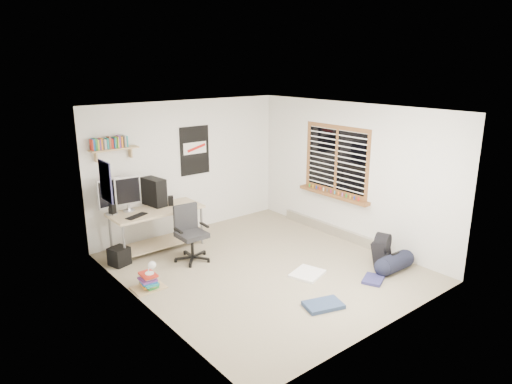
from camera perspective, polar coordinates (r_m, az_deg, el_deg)
floor at (r=7.39m, az=0.97°, el=-9.43°), size 4.00×4.50×0.01m
ceiling at (r=6.71m, az=1.07°, el=10.33°), size 4.00×4.50×0.01m
back_wall at (r=8.75m, az=-8.51°, el=3.12°), size 4.00×0.01×2.50m
left_wall at (r=5.92m, az=-14.07°, el=-3.35°), size 0.01×4.50×2.50m
right_wall at (r=8.34m, az=11.67°, el=2.34°), size 0.01×4.50×2.50m
desk at (r=8.14m, az=-12.23°, el=-4.54°), size 1.72×1.26×0.72m
monitor_left at (r=7.91m, az=-17.72°, el=-0.98°), size 0.46×0.19×0.49m
monitor_right at (r=7.98m, az=-15.72°, el=-0.69°), size 0.45×0.15×0.48m
pc_tower at (r=8.21m, az=-12.62°, el=0.01°), size 0.29×0.50×0.49m
keyboard at (r=7.73m, az=-14.69°, el=-2.94°), size 0.42×0.27×0.02m
speaker_left at (r=7.92m, az=-17.52°, el=-2.11°), size 0.12×0.12×0.18m
speaker_right at (r=8.18m, az=-10.61°, el=-1.10°), size 0.12×0.12×0.18m
office_chair at (r=7.53m, az=-8.04°, el=-5.01°), size 0.64×0.64×0.93m
wall_shelf at (r=7.92m, az=-17.32°, el=5.17°), size 0.80×0.22×0.24m
poster_back_wall at (r=8.74m, az=-7.66°, el=5.15°), size 0.62×0.03×0.92m
poster_left_wall at (r=6.93m, az=-18.30°, el=1.26°), size 0.02×0.42×0.60m
window at (r=8.44m, az=9.94°, el=3.99°), size 0.10×1.50×1.26m
baseboard_heater at (r=8.82m, az=9.54°, el=-4.69°), size 0.08×2.50×0.18m
backpack at (r=7.65m, az=15.44°, el=-7.45°), size 0.40×0.36×0.44m
duffel_bag at (r=7.52m, az=16.92°, el=-8.48°), size 0.29×0.29×0.56m
tshirt at (r=7.18m, az=6.44°, el=-10.12°), size 0.60×0.55×0.04m
jeans_a at (r=6.35m, az=8.41°, el=-13.79°), size 0.58×0.46×0.06m
jeans_b at (r=7.17m, az=14.45°, el=-10.55°), size 0.44×0.40×0.05m
book_stack at (r=6.87m, az=-13.35°, el=-10.50°), size 0.61×0.56×0.33m
desk_lamp at (r=6.76m, az=-13.25°, el=-8.78°), size 0.17×0.23×0.21m
subwoofer at (r=7.74m, az=-16.72°, el=-7.74°), size 0.34×0.34×0.31m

